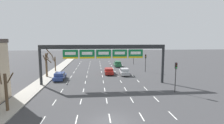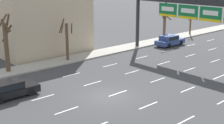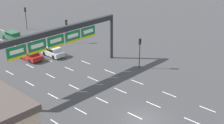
{
  "view_description": "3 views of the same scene",
  "coord_description": "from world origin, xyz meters",
  "px_view_note": "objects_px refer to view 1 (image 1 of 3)",
  "views": [
    {
      "loc": [
        -1.31,
        -15.67,
        7.93
      ],
      "look_at": [
        1.17,
        11.07,
        4.37
      ],
      "focal_mm": 28.0,
      "sensor_mm": 36.0,
      "label": 1
    },
    {
      "loc": [
        17.36,
        -15.27,
        9.3
      ],
      "look_at": [
        -2.54,
        2.64,
        1.83
      ],
      "focal_mm": 50.0,
      "sensor_mm": 36.0,
      "label": 2
    },
    {
      "loc": [
        -22.57,
        -16.81,
        17.9
      ],
      "look_at": [
        1.55,
        5.82,
        4.42
      ],
      "focal_mm": 50.0,
      "sensor_mm": 36.0,
      "label": 3
    }
  ],
  "objects_px": {
    "traffic_light_near_gantry": "(146,59)",
    "sign_gantry": "(103,52)",
    "car_blue": "(60,76)",
    "tree_bare_third": "(6,89)",
    "tree_bare_closest": "(55,63)",
    "car_red": "(109,71)",
    "car_silver": "(124,71)",
    "tree_bare_furthest": "(47,63)",
    "car_green": "(117,64)",
    "traffic_light_mid_block": "(134,54)",
    "traffic_light_far_end": "(176,71)"
  },
  "relations": [
    {
      "from": "tree_bare_furthest",
      "to": "car_red",
      "type": "bearing_deg",
      "value": 9.15
    },
    {
      "from": "car_blue",
      "to": "tree_bare_third",
      "type": "bearing_deg",
      "value": -100.28
    },
    {
      "from": "car_green",
      "to": "car_red",
      "type": "xyz_separation_m",
      "value": [
        -3.33,
        -10.91,
        -0.08
      ]
    },
    {
      "from": "car_silver",
      "to": "traffic_light_mid_block",
      "type": "height_order",
      "value": "traffic_light_mid_block"
    },
    {
      "from": "car_green",
      "to": "tree_bare_third",
      "type": "distance_m",
      "value": 34.55
    },
    {
      "from": "car_green",
      "to": "car_blue",
      "type": "bearing_deg",
      "value": -130.21
    },
    {
      "from": "sign_gantry",
      "to": "traffic_light_near_gantry",
      "type": "distance_m",
      "value": 15.47
    },
    {
      "from": "car_green",
      "to": "tree_bare_third",
      "type": "xyz_separation_m",
      "value": [
        -15.98,
        -30.58,
        1.72
      ]
    },
    {
      "from": "traffic_light_near_gantry",
      "to": "traffic_light_far_end",
      "type": "height_order",
      "value": "traffic_light_far_end"
    },
    {
      "from": "car_red",
      "to": "tree_bare_closest",
      "type": "height_order",
      "value": "tree_bare_closest"
    },
    {
      "from": "car_silver",
      "to": "car_blue",
      "type": "xyz_separation_m",
      "value": [
        -13.28,
        -3.32,
        -0.03
      ]
    },
    {
      "from": "car_red",
      "to": "traffic_light_near_gantry",
      "type": "distance_m",
      "value": 9.6
    },
    {
      "from": "car_red",
      "to": "car_blue",
      "type": "distance_m",
      "value": 11.05
    },
    {
      "from": "sign_gantry",
      "to": "car_silver",
      "type": "bearing_deg",
      "value": 56.24
    },
    {
      "from": "tree_bare_closest",
      "to": "tree_bare_furthest",
      "type": "relative_size",
      "value": 0.65
    },
    {
      "from": "traffic_light_near_gantry",
      "to": "traffic_light_far_end",
      "type": "bearing_deg",
      "value": -90.76
    },
    {
      "from": "tree_bare_closest",
      "to": "tree_bare_furthest",
      "type": "height_order",
      "value": "tree_bare_furthest"
    },
    {
      "from": "traffic_light_near_gantry",
      "to": "sign_gantry",
      "type": "bearing_deg",
      "value": -134.45
    },
    {
      "from": "traffic_light_mid_block",
      "to": "tree_bare_third",
      "type": "bearing_deg",
      "value": -122.04
    },
    {
      "from": "tree_bare_closest",
      "to": "car_red",
      "type": "bearing_deg",
      "value": -17.17
    },
    {
      "from": "sign_gantry",
      "to": "car_green",
      "type": "xyz_separation_m",
      "value": [
        4.9,
        19.71,
        -4.95
      ]
    },
    {
      "from": "car_blue",
      "to": "tree_bare_third",
      "type": "xyz_separation_m",
      "value": [
        -2.7,
        -14.87,
        1.77
      ]
    },
    {
      "from": "car_green",
      "to": "car_red",
      "type": "relative_size",
      "value": 1.07
    },
    {
      "from": "sign_gantry",
      "to": "traffic_light_near_gantry",
      "type": "relative_size",
      "value": 5.2
    },
    {
      "from": "car_red",
      "to": "tree_bare_third",
      "type": "height_order",
      "value": "tree_bare_third"
    },
    {
      "from": "traffic_light_mid_block",
      "to": "tree_bare_furthest",
      "type": "distance_m",
      "value": 27.71
    },
    {
      "from": "sign_gantry",
      "to": "car_silver",
      "type": "relative_size",
      "value": 5.44
    },
    {
      "from": "traffic_light_mid_block",
      "to": "tree_bare_closest",
      "type": "height_order",
      "value": "traffic_light_mid_block"
    },
    {
      "from": "car_silver",
      "to": "tree_bare_closest",
      "type": "relative_size",
      "value": 1.05
    },
    {
      "from": "car_blue",
      "to": "tree_bare_closest",
      "type": "height_order",
      "value": "tree_bare_closest"
    },
    {
      "from": "car_silver",
      "to": "traffic_light_far_end",
      "type": "height_order",
      "value": "traffic_light_far_end"
    },
    {
      "from": "sign_gantry",
      "to": "tree_bare_closest",
      "type": "relative_size",
      "value": 5.7
    },
    {
      "from": "tree_bare_furthest",
      "to": "car_green",
      "type": "bearing_deg",
      "value": 38.47
    },
    {
      "from": "car_blue",
      "to": "traffic_light_mid_block",
      "type": "xyz_separation_m",
      "value": [
        18.88,
        19.6,
        2.47
      ]
    },
    {
      "from": "car_silver",
      "to": "tree_bare_furthest",
      "type": "height_order",
      "value": "tree_bare_furthest"
    },
    {
      "from": "car_blue",
      "to": "traffic_light_far_end",
      "type": "distance_m",
      "value": 21.33
    },
    {
      "from": "car_blue",
      "to": "traffic_light_mid_block",
      "type": "relative_size",
      "value": 0.97
    },
    {
      "from": "traffic_light_mid_block",
      "to": "traffic_light_far_end",
      "type": "bearing_deg",
      "value": -90.1
    },
    {
      "from": "car_green",
      "to": "tree_bare_third",
      "type": "height_order",
      "value": "tree_bare_third"
    },
    {
      "from": "traffic_light_mid_block",
      "to": "tree_bare_furthest",
      "type": "height_order",
      "value": "tree_bare_furthest"
    },
    {
      "from": "car_silver",
      "to": "tree_bare_third",
      "type": "height_order",
      "value": "tree_bare_third"
    },
    {
      "from": "tree_bare_third",
      "to": "tree_bare_furthest",
      "type": "height_order",
      "value": "tree_bare_furthest"
    },
    {
      "from": "tree_bare_third",
      "to": "tree_bare_closest",
      "type": "bearing_deg",
      "value": 90.35
    },
    {
      "from": "car_green",
      "to": "traffic_light_near_gantry",
      "type": "relative_size",
      "value": 1.16
    },
    {
      "from": "car_red",
      "to": "tree_bare_third",
      "type": "bearing_deg",
      "value": -122.74
    },
    {
      "from": "car_green",
      "to": "tree_bare_closest",
      "type": "distance_m",
      "value": 17.61
    },
    {
      "from": "sign_gantry",
      "to": "tree_bare_closest",
      "type": "bearing_deg",
      "value": 131.36
    },
    {
      "from": "car_red",
      "to": "traffic_light_far_end",
      "type": "bearing_deg",
      "value": -58.56
    },
    {
      "from": "car_red",
      "to": "car_blue",
      "type": "bearing_deg",
      "value": -154.23
    },
    {
      "from": "car_blue",
      "to": "traffic_light_mid_block",
      "type": "height_order",
      "value": "traffic_light_mid_block"
    }
  ]
}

